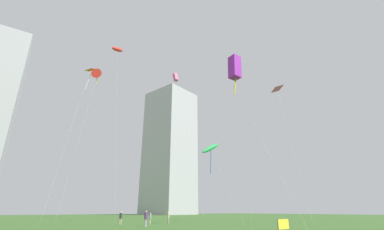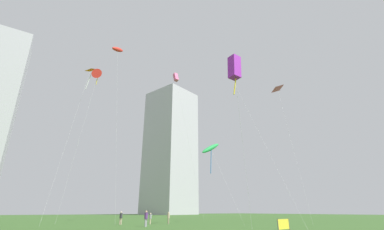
{
  "view_description": "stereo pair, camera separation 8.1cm",
  "coord_description": "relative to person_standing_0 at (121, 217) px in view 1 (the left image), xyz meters",
  "views": [
    {
      "loc": [
        -17.88,
        -19.1,
        1.84
      ],
      "look_at": [
        0.02,
        6.43,
        13.4
      ],
      "focal_mm": 24.25,
      "sensor_mm": 36.0,
      "label": 1
    },
    {
      "loc": [
        -17.81,
        -19.15,
        1.84
      ],
      "look_at": [
        0.02,
        6.43,
        13.4
      ],
      "focal_mm": 24.25,
      "sensor_mm": 36.0,
      "label": 2
    }
  ],
  "objects": [
    {
      "name": "distant_highrise_0",
      "position": [
        58.45,
        87.49,
        33.43
      ],
      "size": [
        27.38,
        27.94,
        68.89
      ],
      "primitive_type": "cube",
      "rotation": [
        0.0,
        0.0,
        0.26
      ],
      "color": "#A8A8AD",
      "rests_on": "ground"
    },
    {
      "name": "person_standing_1",
      "position": [
        3.87,
        -1.66,
        -0.12
      ],
      "size": [
        0.34,
        0.34,
        1.55
      ],
      "rotation": [
        0.0,
        0.0,
        0.74
      ],
      "color": "tan",
      "rests_on": "ground"
    },
    {
      "name": "person_standing_0",
      "position": [
        0.0,
        0.0,
        0.0
      ],
      "size": [
        0.39,
        0.39,
        1.76
      ],
      "rotation": [
        0.0,
        0.0,
        5.81
      ],
      "color": "tan",
      "rests_on": "ground"
    },
    {
      "name": "kite_flying_6",
      "position": [
        9.94,
        2.18,
        26.76
      ],
      "size": [
        9.55,
        3.66,
        28.82
      ],
      "color": "silver",
      "rests_on": "ground"
    },
    {
      "name": "kite_flying_2",
      "position": [
        12.79,
        -10.98,
        22.04
      ],
      "size": [
        2.32,
        11.86,
        23.86
      ],
      "color": "silver",
      "rests_on": "ground"
    },
    {
      "name": "kite_flying_4",
      "position": [
        -4.87,
        4.96,
        23.93
      ],
      "size": [
        4.0,
        2.15,
        25.92
      ],
      "color": "silver",
      "rests_on": "ground"
    },
    {
      "name": "kite_flying_7",
      "position": [
        11.06,
        -7.28,
        10.16
      ],
      "size": [
        4.12,
        5.62,
        12.5
      ],
      "color": "silver",
      "rests_on": "ground"
    },
    {
      "name": "kite_flying_0",
      "position": [
        -3.79,
        -1.72,
        25.97
      ],
      "size": [
        3.72,
        1.87,
        27.8
      ],
      "color": "silver",
      "rests_on": "ground"
    },
    {
      "name": "kite_flying_5",
      "position": [
        0.82,
        -23.72,
        13.39
      ],
      "size": [
        4.2,
        3.19,
        15.58
      ],
      "color": "silver",
      "rests_on": "ground"
    },
    {
      "name": "person_standing_2",
      "position": [
        6.69,
        -2.1,
        -0.05
      ],
      "size": [
        0.37,
        0.37,
        1.67
      ],
      "rotation": [
        0.0,
        0.0,
        4.57
      ],
      "color": "tan",
      "rests_on": "ground"
    },
    {
      "name": "event_banner",
      "position": [
        8.7,
        -21.27,
        -0.41
      ],
      "size": [
        2.27,
        0.43,
        1.13
      ],
      "color": "#4C4C4C",
      "rests_on": "ground"
    },
    {
      "name": "kite_flying_1",
      "position": [
        -6.2,
        5.34,
        24.0
      ],
      "size": [
        4.71,
        4.55,
        26.16
      ],
      "color": "silver",
      "rests_on": "ground"
    },
    {
      "name": "kite_flying_3",
      "position": [
        23.44,
        -12.21,
        22.07
      ],
      "size": [
        4.17,
        6.23,
        23.65
      ],
      "color": "silver",
      "rests_on": "ground"
    },
    {
      "name": "person_standing_3",
      "position": [
        0.55,
        -7.15,
        0.06
      ],
      "size": [
        0.42,
        0.42,
        1.87
      ],
      "rotation": [
        0.0,
        0.0,
        0.38
      ],
      "color": "gray",
      "rests_on": "ground"
    }
  ]
}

